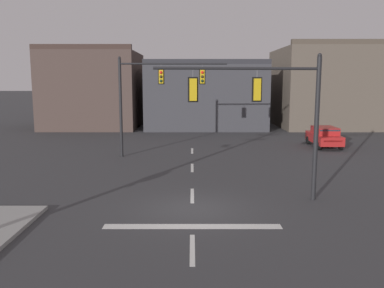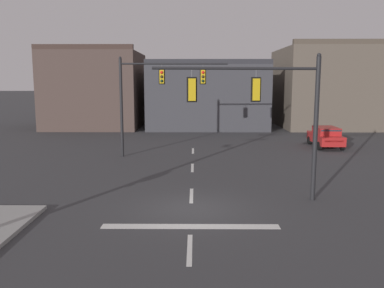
% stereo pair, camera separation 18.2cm
% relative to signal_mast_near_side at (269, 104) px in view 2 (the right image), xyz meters
% --- Properties ---
extents(ground_plane, '(400.00, 400.00, 0.00)m').
position_rel_signal_mast_near_side_xyz_m(ground_plane, '(-3.25, -1.13, -4.22)').
color(ground_plane, '#353538').
extents(stop_bar_paint, '(6.40, 0.50, 0.01)m').
position_rel_signal_mast_near_side_xyz_m(stop_bar_paint, '(-3.25, -3.13, -4.22)').
color(stop_bar_paint, silver).
rests_on(stop_bar_paint, ground).
extents(lane_centreline, '(0.16, 26.40, 0.01)m').
position_rel_signal_mast_near_side_xyz_m(lane_centreline, '(-3.25, 0.87, -4.22)').
color(lane_centreline, silver).
rests_on(lane_centreline, ground).
extents(signal_mast_near_side, '(7.00, 1.00, 6.32)m').
position_rel_signal_mast_near_side_xyz_m(signal_mast_near_side, '(0.00, 0.00, 0.00)').
color(signal_mast_near_side, black).
rests_on(signal_mast_near_side, ground).
extents(signal_mast_far_side, '(7.31, 0.41, 6.79)m').
position_rel_signal_mast_near_side_xyz_m(signal_mast_far_side, '(-6.00, 10.64, 0.42)').
color(signal_mast_far_side, black).
rests_on(signal_mast_far_side, ground).
extents(car_lot_nearside, '(1.98, 4.49, 1.61)m').
position_rel_signal_mast_near_side_xyz_m(car_lot_nearside, '(7.17, 14.69, -3.36)').
color(car_lot_nearside, '#A81E1E').
rests_on(car_lot_nearside, ground).
extents(building_row, '(37.48, 13.42, 9.26)m').
position_rel_signal_mast_near_side_xyz_m(building_row, '(0.20, 29.96, -0.25)').
color(building_row, '#473833').
rests_on(building_row, ground).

